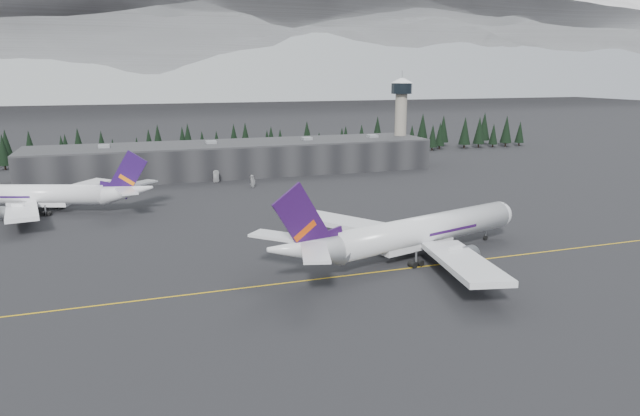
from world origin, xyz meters
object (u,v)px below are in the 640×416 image
object	(u,v)px
gse_vehicle_a	(216,181)
jet_parked	(47,195)
gse_vehicle_b	(253,185)
terminal	(237,158)
control_tower	(401,111)
jet_main	(406,234)

from	to	relation	value
gse_vehicle_a	jet_parked	bearing A→B (deg)	-150.85
gse_vehicle_b	terminal	bearing A→B (deg)	169.06
jet_parked	gse_vehicle_a	bearing A→B (deg)	-130.90
control_tower	gse_vehicle_b	world-z (taller)	control_tower
terminal	control_tower	world-z (taller)	control_tower
jet_main	gse_vehicle_a	bearing A→B (deg)	88.30
gse_vehicle_a	terminal	bearing A→B (deg)	56.73
gse_vehicle_a	gse_vehicle_b	size ratio (longest dim) A/B	1.05
terminal	jet_parked	xyz separation A→B (m)	(-65.13, -48.21, -1.11)
jet_parked	gse_vehicle_b	world-z (taller)	jet_parked
gse_vehicle_b	gse_vehicle_a	bearing A→B (deg)	-150.44
terminal	jet_parked	distance (m)	81.04
control_tower	gse_vehicle_a	xyz separation A→B (m)	(-86.15, -20.38, -22.76)
gse_vehicle_a	gse_vehicle_b	distance (m)	17.19
control_tower	terminal	bearing A→B (deg)	-177.71
terminal	control_tower	size ratio (longest dim) A/B	4.24
jet_main	jet_parked	world-z (taller)	jet_main
jet_main	gse_vehicle_b	xyz separation A→B (m)	(-14.20, 91.03, -4.95)
jet_main	gse_vehicle_b	world-z (taller)	jet_main
gse_vehicle_a	control_tower	bearing A→B (deg)	12.73
terminal	jet_main	distance (m)	122.31
jet_parked	jet_main	bearing A→B (deg)	156.65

